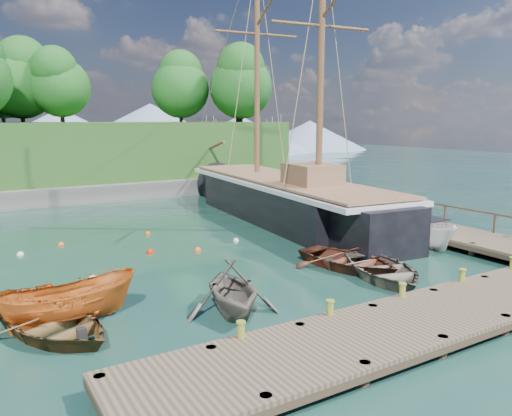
# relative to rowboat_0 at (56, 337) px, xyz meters

# --- Properties ---
(ground) EXTENTS (160.00, 160.00, 0.00)m
(ground) POSITION_rel_rowboat_0_xyz_m (7.98, 1.14, 0.00)
(ground) COLOR #17352A
(ground) RESTS_ON ground
(dock_near) EXTENTS (20.00, 3.20, 1.10)m
(dock_near) POSITION_rel_rowboat_0_xyz_m (9.98, -5.36, 0.43)
(dock_near) COLOR #473B2C
(dock_near) RESTS_ON ground
(dock_east) EXTENTS (3.20, 24.00, 1.10)m
(dock_east) POSITION_rel_rowboat_0_xyz_m (19.48, 8.14, 0.43)
(dock_east) COLOR #473B2C
(dock_east) RESTS_ON ground
(bollard_0) EXTENTS (0.26, 0.26, 0.45)m
(bollard_0) POSITION_rel_rowboat_0_xyz_m (3.98, -3.96, 0.00)
(bollard_0) COLOR olive
(bollard_0) RESTS_ON ground
(bollard_1) EXTENTS (0.26, 0.26, 0.45)m
(bollard_1) POSITION_rel_rowboat_0_xyz_m (6.98, -3.96, 0.00)
(bollard_1) COLOR olive
(bollard_1) RESTS_ON ground
(bollard_2) EXTENTS (0.26, 0.26, 0.45)m
(bollard_2) POSITION_rel_rowboat_0_xyz_m (9.98, -3.96, 0.00)
(bollard_2) COLOR olive
(bollard_2) RESTS_ON ground
(bollard_3) EXTENTS (0.26, 0.26, 0.45)m
(bollard_3) POSITION_rel_rowboat_0_xyz_m (12.98, -3.96, 0.00)
(bollard_3) COLOR olive
(bollard_3) RESTS_ON ground
(bollard_4) EXTENTS (0.26, 0.26, 0.45)m
(bollard_4) POSITION_rel_rowboat_0_xyz_m (15.98, -3.96, 0.00)
(bollard_4) COLOR olive
(bollard_4) RESTS_ON ground
(rowboat_0) EXTENTS (4.61, 5.21, 0.89)m
(rowboat_0) POSITION_rel_rowboat_0_xyz_m (0.00, 0.00, 0.00)
(rowboat_0) COLOR brown
(rowboat_0) RESTS_ON ground
(rowboat_1) EXTENTS (3.90, 4.25, 1.89)m
(rowboat_1) POSITION_rel_rowboat_0_xyz_m (5.30, -1.02, 0.00)
(rowboat_1) COLOR #6A6056
(rowboat_1) RESTS_ON ground
(rowboat_2) EXTENTS (4.25, 5.26, 0.96)m
(rowboat_2) POSITION_rel_rowboat_0_xyz_m (11.89, 0.75, 0.00)
(rowboat_2) COLOR #5E2D1E
(rowboat_2) RESTS_ON ground
(rowboat_3) EXTENTS (4.64, 5.53, 0.98)m
(rowboat_3) POSITION_rel_rowboat_0_xyz_m (12.14, -0.99, 0.00)
(rowboat_3) COLOR #61594E
(rowboat_3) RESTS_ON ground
(motorboat_orange) EXTENTS (4.11, 1.56, 1.59)m
(motorboat_orange) POSITION_rel_rowboat_0_xyz_m (0.60, 0.81, 0.00)
(motorboat_orange) COLOR #CA611D
(motorboat_orange) RESTS_ON ground
(cabin_boat_white) EXTENTS (3.05, 4.60, 1.66)m
(cabin_boat_white) POSITION_rel_rowboat_0_xyz_m (17.78, 1.55, 0.00)
(cabin_boat_white) COLOR silver
(cabin_boat_white) RESTS_ON ground
(schooner) EXTENTS (6.89, 27.61, 20.24)m
(schooner) POSITION_rel_rowboat_0_xyz_m (15.51, 10.94, 1.12)
(schooner) COLOR black
(schooner) RESTS_ON ground
(mooring_buoy_0) EXTENTS (0.31, 0.31, 0.31)m
(mooring_buoy_0) POSITION_rel_rowboat_0_xyz_m (2.20, 4.86, 0.00)
(mooring_buoy_0) COLOR white
(mooring_buoy_0) RESTS_ON ground
(mooring_buoy_1) EXTENTS (0.36, 0.36, 0.36)m
(mooring_buoy_1) POSITION_rel_rowboat_0_xyz_m (5.47, 7.48, 0.00)
(mooring_buoy_1) COLOR #F31D00
(mooring_buoy_1) RESTS_ON ground
(mooring_buoy_2) EXTENTS (0.36, 0.36, 0.36)m
(mooring_buoy_2) POSITION_rel_rowboat_0_xyz_m (7.56, 6.66, 0.00)
(mooring_buoy_2) COLOR #E65A18
(mooring_buoy_2) RESTS_ON ground
(mooring_buoy_3) EXTENTS (0.32, 0.32, 0.32)m
(mooring_buoy_3) POSITION_rel_rowboat_0_xyz_m (10.09, 7.43, 0.00)
(mooring_buoy_3) COLOR silver
(mooring_buoy_3) RESTS_ON ground
(mooring_buoy_4) EXTENTS (0.32, 0.32, 0.32)m
(mooring_buoy_4) POSITION_rel_rowboat_0_xyz_m (2.12, 11.24, 0.00)
(mooring_buoy_4) COLOR orange
(mooring_buoy_4) RESTS_ON ground
(mooring_buoy_5) EXTENTS (0.31, 0.31, 0.31)m
(mooring_buoy_5) POSITION_rel_rowboat_0_xyz_m (6.70, 11.41, 0.00)
(mooring_buoy_5) COLOR #D66707
(mooring_buoy_5) RESTS_ON ground
(mooring_buoy_6) EXTENTS (0.33, 0.33, 0.33)m
(mooring_buoy_6) POSITION_rel_rowboat_0_xyz_m (0.15, 10.25, 0.00)
(mooring_buoy_6) COLOR white
(mooring_buoy_6) RESTS_ON ground
(distant_ridge) EXTENTS (117.00, 40.00, 10.00)m
(distant_ridge) POSITION_rel_rowboat_0_xyz_m (12.29, 71.14, 4.35)
(distant_ridge) COLOR #728CA5
(distant_ridge) RESTS_ON ground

